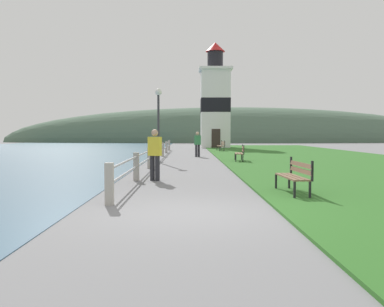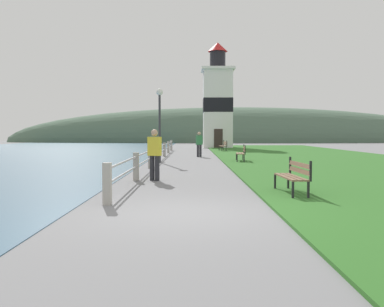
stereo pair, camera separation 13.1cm
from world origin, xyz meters
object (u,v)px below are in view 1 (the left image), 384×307
object	(u,v)px
lighthouse	(215,103)
park_bench_far	(221,145)
park_bench_midway	(240,152)
person_strolling	(198,143)
park_bench_near	(295,174)
person_by_railing	(155,153)
lamp_post	(158,112)

from	to	relation	value
lighthouse	park_bench_far	bearing A→B (deg)	-90.02
park_bench_midway	person_strolling	xyz separation A→B (m)	(-2.26, 4.93, 0.37)
park_bench_near	person_by_railing	size ratio (longest dim) A/B	1.06
park_bench_midway	person_strolling	size ratio (longest dim) A/B	1.05
park_bench_midway	person_by_railing	xyz separation A→B (m)	(-3.99, -9.20, 0.39)
person_strolling	park_bench_midway	bearing A→B (deg)	-174.99
park_bench_near	person_strolling	xyz separation A→B (m)	(-2.14, 17.44, 0.36)
park_bench_near	lamp_post	world-z (taller)	lamp_post
park_bench_near	park_bench_midway	world-z (taller)	same
person_strolling	lamp_post	distance (m)	6.17
park_bench_near	lamp_post	size ratio (longest dim) A/B	0.46
park_bench_midway	park_bench_far	size ratio (longest dim) A/B	0.94
park_bench_near	park_bench_midway	size ratio (longest dim) A/B	1.04
park_bench_midway	park_bench_far	xyz separation A→B (m)	(-0.02, 13.30, 0.00)
park_bench_near	person_strolling	world-z (taller)	person_strolling
park_bench_midway	lamp_post	world-z (taller)	lamp_post
lighthouse	person_by_railing	world-z (taller)	lighthouse
lamp_post	person_strolling	bearing A→B (deg)	67.99
park_bench_midway	park_bench_near	bearing A→B (deg)	94.09
park_bench_midway	lighthouse	size ratio (longest dim) A/B	0.16
park_bench_midway	lighthouse	world-z (taller)	lighthouse
park_bench_near	person_strolling	size ratio (longest dim) A/B	1.09
park_bench_midway	person_by_railing	distance (m)	10.04
person_by_railing	lighthouse	bearing A→B (deg)	15.57
park_bench_near	park_bench_midway	distance (m)	12.51
park_bench_near	lighthouse	xyz separation A→B (m)	(0.10, 34.69, 4.25)
lighthouse	lamp_post	bearing A→B (deg)	-101.08
person_by_railing	lamp_post	distance (m)	8.87
park_bench_near	lamp_post	xyz separation A→B (m)	(-4.35, 11.98, 2.20)
lighthouse	person_strolling	distance (m)	17.82
person_by_railing	park_bench_midway	bearing A→B (deg)	-0.65
park_bench_far	lighthouse	distance (m)	9.84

